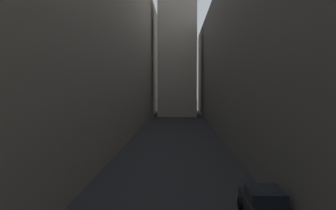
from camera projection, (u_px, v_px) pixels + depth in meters
name	position (u px, v px, depth m)	size (l,w,h in m)	color
ground_plane	(176.00, 140.00, 40.96)	(264.00, 264.00, 0.00)	#232326
building_block_left	(73.00, 34.00, 42.71)	(14.49, 108.00, 25.81)	gray
building_block_right	(276.00, 57.00, 42.07)	(13.46, 108.00, 19.87)	slate
parked_car_right_far	(264.00, 205.00, 16.17)	(1.92, 4.42, 1.54)	black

